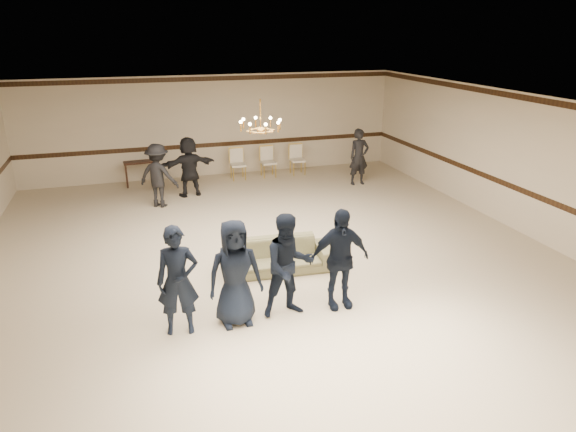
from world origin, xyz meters
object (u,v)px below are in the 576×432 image
object	(u,v)px
boy_b	(235,273)
banquet_chair_left	(238,164)
boy_c	(289,266)
adult_mid	(189,167)
console_table	(140,173)
adult_right	(359,157)
banquet_chair_right	(298,160)
banquet_chair_mid	(268,162)
adult_left	(158,176)
boy_a	(178,281)
settee	(278,256)
boy_d	(339,259)
chandelier	(260,115)

from	to	relation	value
boy_b	banquet_chair_left	xyz separation A→B (m)	(1.83, 8.30, -0.41)
boy_c	adult_mid	xyz separation A→B (m)	(-0.75, 7.06, -0.04)
console_table	boy_c	bearing A→B (deg)	-80.89
boy_b	banquet_chair_left	distance (m)	8.51
adult_right	console_table	xyz separation A→B (m)	(-6.43, 1.84, -0.47)
adult_mid	banquet_chair_right	world-z (taller)	adult_mid
banquet_chair_mid	console_table	xyz separation A→B (m)	(-4.00, 0.20, -0.10)
adult_left	console_table	size ratio (longest dim) A/B	1.88
boy_a	banquet_chair_right	bearing A→B (deg)	67.57
boy_c	settee	size ratio (longest dim) A/B	0.85
settee	banquet_chair_left	world-z (taller)	banquet_chair_left
boy_d	adult_mid	world-z (taller)	boy_d
settee	adult_left	bearing A→B (deg)	116.42
boy_c	banquet_chair_mid	distance (m)	8.53
adult_left	adult_right	distance (m)	6.01
boy_c	boy_d	world-z (taller)	same
banquet_chair_left	settee	bearing A→B (deg)	-94.58
chandelier	boy_c	size ratio (longest dim) A/B	0.53
console_table	adult_left	bearing A→B (deg)	-83.36
settee	banquet_chair_right	world-z (taller)	banquet_chair_right
adult_mid	adult_right	bearing A→B (deg)	167.06
chandelier	adult_mid	distance (m)	4.60
chandelier	console_table	distance (m)	6.45
settee	console_table	xyz separation A→B (m)	(-2.38, 6.84, 0.08)
chandelier	adult_right	world-z (taller)	chandelier
chandelier	settee	xyz separation A→B (m)	(-0.05, -1.42, -2.57)
adult_left	banquet_chair_left	world-z (taller)	adult_left
settee	banquet_chair_right	xyz separation A→B (m)	(2.62, 6.64, 0.17)
chandelier	banquet_chair_right	size ratio (longest dim) A/B	0.97
chandelier	boy_a	xyz separation A→B (m)	(-2.15, -3.07, -1.98)
banquet_chair_left	boy_b	bearing A→B (deg)	-101.64
boy_a	banquet_chair_left	xyz separation A→B (m)	(2.73, 8.30, -0.41)
adult_mid	banquet_chair_left	xyz separation A→B (m)	(1.67, 1.24, -0.38)
boy_d	banquet_chair_right	xyz separation A→B (m)	(2.03, 8.30, -0.41)
boy_a	adult_mid	bearing A→B (deg)	88.76
boy_a	banquet_chair_mid	bearing A→B (deg)	73.06
boy_d	console_table	bearing A→B (deg)	110.93
chandelier	adult_mid	size ratio (longest dim) A/B	0.55
boy_a	adult_mid	world-z (taller)	boy_a
boy_b	banquet_chair_mid	size ratio (longest dim) A/B	1.85
boy_a	boy_b	distance (m)	0.90
boy_d	adult_left	size ratio (longest dim) A/B	1.04
boy_c	adult_left	world-z (taller)	boy_c
banquet_chair_left	banquet_chair_mid	xyz separation A→B (m)	(1.00, 0.00, 0.00)
boy_b	adult_left	xyz separation A→B (m)	(-0.75, 6.36, -0.04)
console_table	boy_b	bearing A→B (deg)	-86.74
chandelier	boy_b	xyz separation A→B (m)	(-1.25, -3.07, -1.98)
settee	banquet_chair_mid	xyz separation A→B (m)	(1.62, 6.64, 0.17)
settee	boy_b	bearing A→B (deg)	-122.19
chandelier	banquet_chair_mid	distance (m)	5.96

